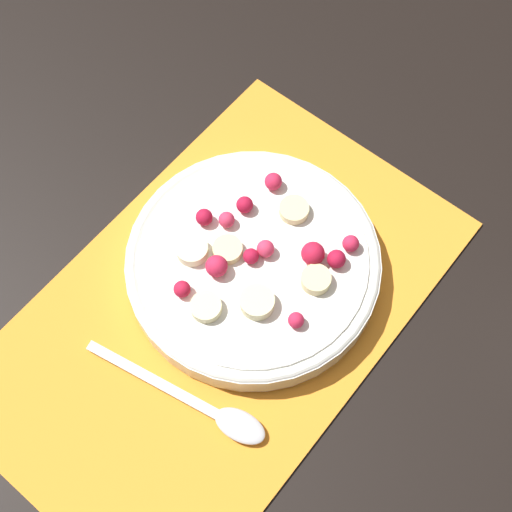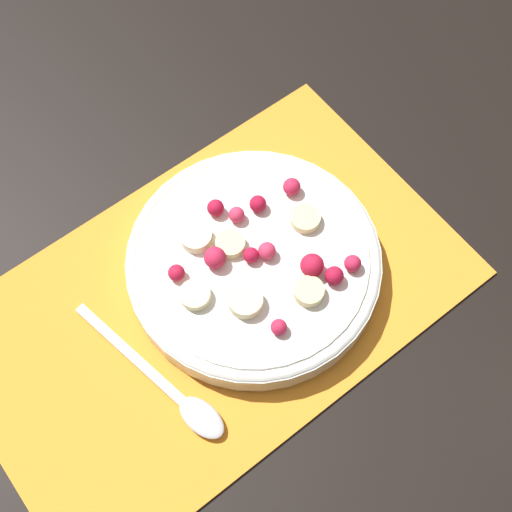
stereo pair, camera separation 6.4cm
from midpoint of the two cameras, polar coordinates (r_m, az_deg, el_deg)
The scene contains 4 objects.
ground_plane at distance 0.67m, azimuth -5.58°, elevation -4.56°, with size 3.00×3.00×0.00m, color black.
placemat at distance 0.67m, azimuth -5.61°, elevation -4.47°, with size 0.46×0.29×0.01m.
fruit_bowl at distance 0.66m, azimuth -2.77°, elevation -0.97°, with size 0.24×0.24×0.05m.
spoon at distance 0.63m, azimuth -6.70°, elevation -12.42°, with size 0.05×0.18×0.01m.
Camera 1 is at (0.17, 0.18, 0.62)m, focal length 50.00 mm.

